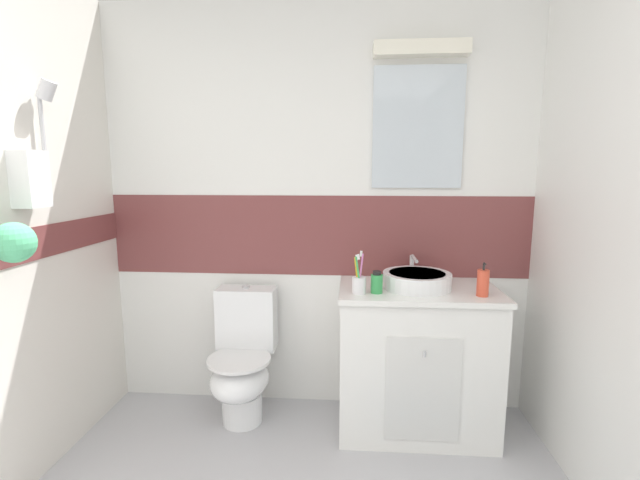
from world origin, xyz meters
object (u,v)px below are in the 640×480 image
(toilet, at_px, (243,361))
(toothbrush_cup, at_px, (359,283))
(sink_basin, at_px, (417,279))
(soap_dispenser, at_px, (483,283))
(lotion_bottle_short, at_px, (377,283))

(toilet, xyz_separation_m, toothbrush_cup, (0.69, -0.16, 0.54))
(sink_basin, distance_m, toothbrush_cup, 0.35)
(soap_dispenser, bearing_deg, toothbrush_cup, 179.63)
(sink_basin, relative_size, toilet, 0.53)
(toilet, distance_m, lotion_bottle_short, 0.96)
(sink_basin, bearing_deg, toilet, 178.90)
(toilet, distance_m, toothbrush_cup, 0.89)
(sink_basin, relative_size, toothbrush_cup, 1.85)
(toilet, bearing_deg, lotion_bottle_short, -10.36)
(toothbrush_cup, relative_size, lotion_bottle_short, 1.90)
(sink_basin, height_order, lotion_bottle_short, sink_basin)
(sink_basin, xyz_separation_m, toilet, (-1.02, 0.02, -0.53))
(toilet, height_order, lotion_bottle_short, lotion_bottle_short)
(toilet, relative_size, toothbrush_cup, 3.50)
(toilet, relative_size, lotion_bottle_short, 6.65)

